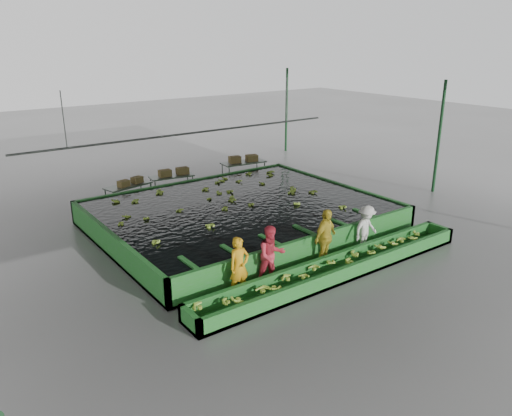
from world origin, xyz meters
TOP-DOWN VIEW (x-y plane):
  - ground at (0.00, 0.00)m, footprint 80.00×80.00m
  - shed_roof at (0.00, 0.00)m, footprint 20.00×22.00m
  - shed_posts at (0.00, 0.00)m, footprint 20.00×22.00m
  - flotation_tank at (0.00, 1.50)m, footprint 10.00×8.00m
  - tank_water at (0.00, 1.50)m, footprint 9.70×7.70m
  - sorting_trough at (0.00, -3.60)m, footprint 10.00×1.00m
  - cableway_rail at (0.00, 5.00)m, footprint 0.08×0.08m
  - rail_hanger_left at (-5.00, 5.00)m, footprint 0.04×0.04m
  - rail_hanger_right at (5.00, 5.00)m, footprint 0.04×0.04m
  - worker_a at (-2.96, -2.80)m, footprint 0.62×0.41m
  - worker_b at (-1.86, -2.80)m, footprint 0.97×0.82m
  - worker_c at (0.23, -2.80)m, footprint 1.15×0.70m
  - worker_d at (2.05, -2.80)m, footprint 1.07×0.68m
  - packing_table_left at (-2.39, 6.31)m, footprint 2.09×1.21m
  - packing_table_mid at (-0.22, 6.62)m, footprint 2.02×1.04m
  - packing_table_right at (3.62, 6.52)m, footprint 2.24×1.09m
  - box_stack_left at (-2.28, 6.27)m, footprint 1.22×0.68m
  - box_stack_mid at (-0.09, 6.62)m, footprint 1.39×0.49m
  - box_stack_right at (3.60, 6.51)m, footprint 1.48×0.74m
  - floating_bananas at (0.00, 2.30)m, footprint 8.41×5.73m
  - trough_bananas at (0.00, -3.60)m, footprint 8.97×0.60m

SIDE VIEW (x-z plane):
  - ground at x=0.00m, z-range 0.00..0.00m
  - sorting_trough at x=0.00m, z-range 0.00..0.50m
  - trough_bananas at x=0.00m, z-range 0.34..0.46m
  - packing_table_mid at x=-0.22m, z-range 0.00..0.88m
  - packing_table_left at x=-2.39m, z-range 0.00..0.89m
  - flotation_tank at x=0.00m, z-range 0.00..0.90m
  - packing_table_right at x=3.62m, z-range 0.00..0.98m
  - worker_d at x=2.05m, z-range 0.00..1.57m
  - worker_a at x=-2.96m, z-range 0.00..1.67m
  - tank_water at x=0.00m, z-range 0.85..0.85m
  - floating_bananas at x=0.00m, z-range 0.79..0.91m
  - worker_b at x=-1.86m, z-range 0.00..1.75m
  - box_stack_mid at x=-0.09m, z-range 0.73..1.03m
  - box_stack_left at x=-2.28m, z-range 0.77..1.02m
  - worker_c at x=0.23m, z-range 0.00..1.82m
  - box_stack_right at x=3.60m, z-range 0.83..1.14m
  - shed_posts at x=0.00m, z-range 0.00..5.00m
  - cableway_rail at x=0.00m, z-range -4.00..10.00m
  - rail_hanger_left at x=-5.00m, z-range 3.00..5.00m
  - rail_hanger_right at x=5.00m, z-range 3.00..5.00m
  - shed_roof at x=0.00m, z-range 4.98..5.02m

